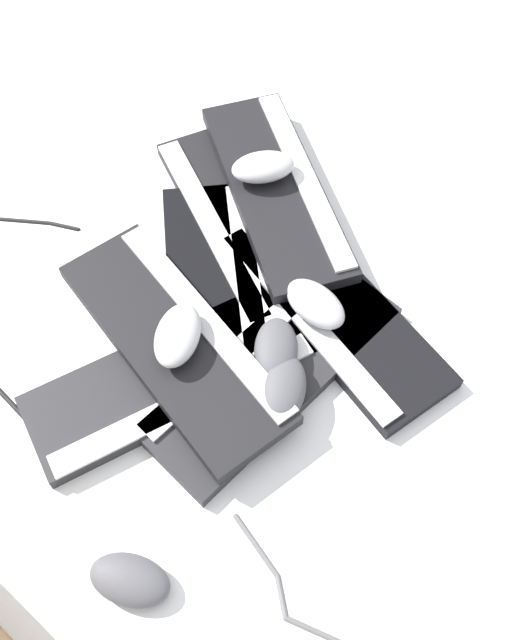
% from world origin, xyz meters
% --- Properties ---
extents(ground_plane, '(3.20, 3.20, 0.00)m').
position_xyz_m(ground_plane, '(0.00, 0.00, 0.00)').
color(ground_plane, white).
extents(keyboard_0, '(0.44, 0.39, 0.03)m').
position_xyz_m(keyboard_0, '(0.20, 0.05, 0.01)').
color(keyboard_0, black).
rests_on(keyboard_0, ground).
extents(keyboard_1, '(0.46, 0.29, 0.03)m').
position_xyz_m(keyboard_1, '(0.04, 0.05, 0.01)').
color(keyboard_1, black).
rests_on(keyboard_1, ground).
extents(keyboard_2, '(0.41, 0.42, 0.03)m').
position_xyz_m(keyboard_2, '(-0.13, 0.07, 0.01)').
color(keyboard_2, '#232326').
rests_on(keyboard_2, ground).
extents(keyboard_3, '(0.46, 0.35, 0.03)m').
position_xyz_m(keyboard_3, '(-0.07, -0.07, 0.01)').
color(keyboard_3, '#232326').
rests_on(keyboard_3, ground).
extents(keyboard_4, '(0.40, 0.43, 0.03)m').
position_xyz_m(keyboard_4, '(0.06, -0.14, 0.01)').
color(keyboard_4, black).
rests_on(keyboard_4, ground).
extents(keyboard_5, '(0.39, 0.44, 0.03)m').
position_xyz_m(keyboard_5, '(-0.08, 0.08, 0.04)').
color(keyboard_5, black).
rests_on(keyboard_5, keyboard_2).
extents(keyboard_6, '(0.45, 0.36, 0.03)m').
position_xyz_m(keyboard_6, '(0.26, 0.00, 0.04)').
color(keyboard_6, black).
rests_on(keyboard_6, keyboard_0).
extents(mouse_0, '(0.11, 0.13, 0.04)m').
position_xyz_m(mouse_0, '(0.04, -0.12, 0.05)').
color(mouse_0, '#B7B7BC').
rests_on(mouse_0, keyboard_4).
extents(mouse_1, '(0.07, 0.11, 0.04)m').
position_xyz_m(mouse_1, '(-0.42, 0.03, 0.02)').
color(mouse_1, '#4C4C51').
rests_on(mouse_1, ground).
extents(mouse_2, '(0.11, 0.07, 0.04)m').
position_xyz_m(mouse_2, '(-0.12, -0.10, 0.05)').
color(mouse_2, '#4C4C51').
rests_on(mouse_2, keyboard_3).
extents(mouse_3, '(0.11, 0.07, 0.04)m').
position_xyz_m(mouse_3, '(-0.09, 0.07, 0.08)').
color(mouse_3, '#B7B7BC').
rests_on(mouse_3, keyboard_5).
extents(mouse_4, '(0.11, 0.13, 0.04)m').
position_xyz_m(mouse_4, '(0.27, 0.03, 0.08)').
color(mouse_4, '#B7B7BC').
rests_on(mouse_4, keyboard_6).
extents(mouse_5, '(0.12, 0.09, 0.04)m').
position_xyz_m(mouse_5, '(-0.06, -0.08, 0.05)').
color(mouse_5, '#4C4C51').
rests_on(mouse_5, keyboard_3).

